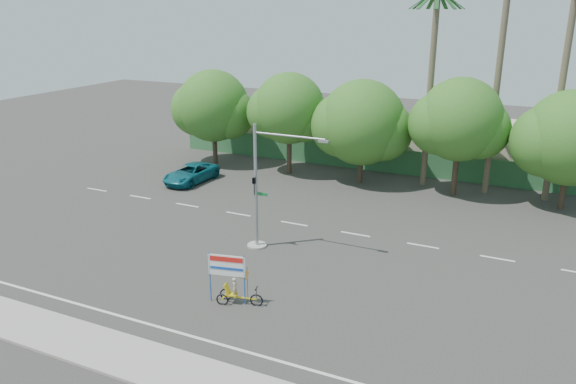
% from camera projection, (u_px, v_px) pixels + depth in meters
% --- Properties ---
extents(ground, '(120.00, 120.00, 0.00)m').
position_uv_depth(ground, '(264.00, 285.00, 27.26)').
color(ground, '#33302D').
rests_on(ground, ground).
extents(sidewalk_near, '(50.00, 2.40, 0.12)m').
position_uv_depth(sidewalk_near, '(171.00, 371.00, 20.80)').
color(sidewalk_near, gray).
rests_on(sidewalk_near, ground).
extents(fence, '(38.00, 0.08, 2.00)m').
position_uv_depth(fence, '(386.00, 160.00, 45.42)').
color(fence, '#336B3D').
rests_on(fence, ground).
extents(building_left, '(12.00, 8.00, 4.00)m').
position_uv_depth(building_left, '(296.00, 127.00, 52.99)').
color(building_left, beige).
rests_on(building_left, ground).
extents(building_right, '(14.00, 8.00, 3.60)m').
position_uv_depth(building_right, '(497.00, 149.00, 45.83)').
color(building_right, beige).
rests_on(building_right, ground).
extents(tree_far_left, '(7.14, 6.00, 7.96)m').
position_uv_depth(tree_far_left, '(213.00, 108.00, 46.87)').
color(tree_far_left, '#473828').
rests_on(tree_far_left, ground).
extents(tree_left, '(6.66, 5.60, 8.07)m').
position_uv_depth(tree_left, '(289.00, 111.00, 43.96)').
color(tree_left, '#473828').
rests_on(tree_left, ground).
extents(tree_center, '(7.62, 6.40, 7.85)m').
position_uv_depth(tree_center, '(362.00, 125.00, 41.74)').
color(tree_center, '#473828').
rests_on(tree_center, ground).
extents(tree_right, '(6.90, 5.80, 8.36)m').
position_uv_depth(tree_right, '(459.00, 123.00, 38.69)').
color(tree_right, '#473828').
rests_on(tree_right, ground).
extents(tree_far_right, '(7.38, 6.20, 7.94)m').
position_uv_depth(tree_far_right, '(570.00, 141.00, 36.07)').
color(tree_far_right, '#473828').
rests_on(tree_far_right, ground).
extents(palm_tall, '(3.73, 3.79, 17.45)m').
position_uv_depth(palm_tall, '(502.00, 44.00, 37.50)').
color(palm_tall, '#70604C').
rests_on(palm_tall, ground).
extents(palm_mid, '(3.73, 3.79, 15.45)m').
position_uv_depth(palm_mid, '(565.00, 63.00, 36.23)').
color(palm_mid, '#70604C').
rests_on(palm_mid, ground).
extents(palm_short, '(3.73, 3.79, 14.45)m').
position_uv_depth(palm_short, '(432.00, 66.00, 39.81)').
color(palm_short, '#70604C').
rests_on(palm_short, ground).
extents(traffic_signal, '(4.72, 1.10, 7.00)m').
position_uv_depth(traffic_signal, '(261.00, 198.00, 30.64)').
color(traffic_signal, gray).
rests_on(traffic_signal, ground).
extents(trike_billboard, '(2.48, 0.87, 2.48)m').
position_uv_depth(trike_billboard, '(232.00, 283.00, 25.32)').
color(trike_billboard, black).
rests_on(trike_billboard, ground).
extents(pickup_truck, '(2.62, 5.10, 1.38)m').
position_uv_depth(pickup_truck, '(191.00, 173.00, 42.98)').
color(pickup_truck, '#0F5F6E').
rests_on(pickup_truck, ground).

